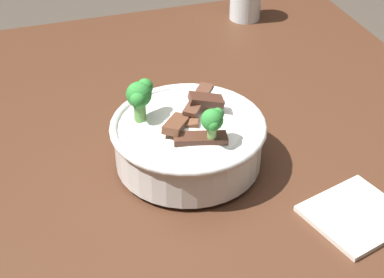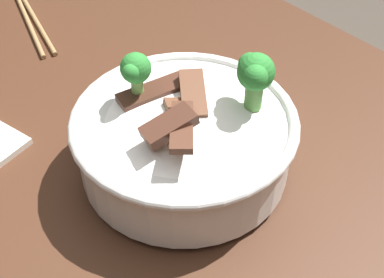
{
  "view_description": "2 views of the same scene",
  "coord_description": "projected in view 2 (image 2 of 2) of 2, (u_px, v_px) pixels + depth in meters",
  "views": [
    {
      "loc": [
        0.71,
        -0.3,
        1.36
      ],
      "look_at": [
        -0.02,
        -0.06,
        0.8
      ],
      "focal_mm": 56.71,
      "sensor_mm": 36.0,
      "label": 1
    },
    {
      "loc": [
        -0.31,
        0.18,
        1.2
      ],
      "look_at": [
        0.01,
        -0.1,
        0.79
      ],
      "focal_mm": 48.89,
      "sensor_mm": 36.0,
      "label": 2
    }
  ],
  "objects": [
    {
      "name": "chopsticks_pair",
      "position": [
        32.0,
        22.0,
        0.81
      ],
      "size": [
        0.2,
        0.07,
        0.01
      ],
      "color": "#9E7A4C",
      "rests_on": "dining_table"
    },
    {
      "name": "rice_bowl",
      "position": [
        186.0,
        136.0,
        0.55
      ],
      "size": [
        0.24,
        0.24,
        0.14
      ],
      "color": "white",
      "rests_on": "dining_table"
    }
  ]
}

